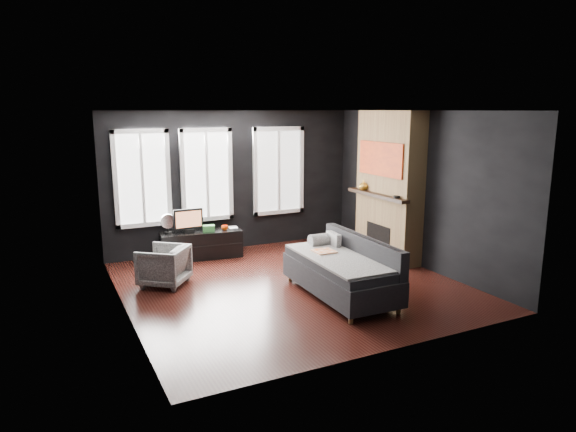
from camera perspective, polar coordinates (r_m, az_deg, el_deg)
name	(u,v)px	position (r m, az deg, el deg)	size (l,w,h in m)	color
floor	(291,285)	(8.15, 0.30, -7.70)	(5.00, 5.00, 0.00)	black
ceiling	(291,111)	(7.69, 0.33, 11.64)	(5.00, 5.00, 0.00)	white
wall_back	(234,181)	(10.08, -6.06, 3.91)	(5.00, 0.02, 2.70)	black
wall_left	(121,216)	(7.07, -18.12, 0.04)	(0.02, 5.00, 2.70)	black
wall_right	(420,190)	(9.19, 14.42, 2.84)	(0.02, 5.00, 2.70)	black
windows	(210,128)	(9.81, -8.61, 9.67)	(4.00, 0.16, 1.76)	white
fireplace	(389,186)	(9.52, 11.16, 3.29)	(0.70, 1.62, 2.70)	#93724C
sofa	(340,268)	(7.61, 5.83, -5.72)	(1.02, 2.04, 0.88)	black
stripe_pillow	(334,244)	(8.15, 5.10, -3.09)	(0.08, 0.36, 0.36)	gray
armchair	(164,264)	(8.30, -13.64, -5.18)	(0.67, 0.63, 0.69)	silver
media_console	(201,245)	(9.67, -9.61, -3.15)	(1.48, 0.46, 0.51)	black
monitor	(188,219)	(9.53, -11.03, -0.33)	(0.55, 0.12, 0.49)	black
desk_fan	(168,224)	(9.52, -13.21, -0.82)	(0.26, 0.26, 0.37)	#9D9D9D
mug	(225,227)	(9.63, -7.05, -1.22)	(0.12, 0.09, 0.12)	#ED4609
book	(229,223)	(9.77, -6.61, -0.72)	(0.16, 0.02, 0.22)	tan
storage_box	(209,228)	(9.56, -8.80, -1.37)	(0.22, 0.14, 0.12)	#337634
mantel_vase	(363,185)	(9.74, 8.38, 3.39)	(0.18, 0.19, 0.18)	#EFA043
mantel_clock	(397,197)	(8.96, 11.99, 2.08)	(0.12, 0.12, 0.04)	black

